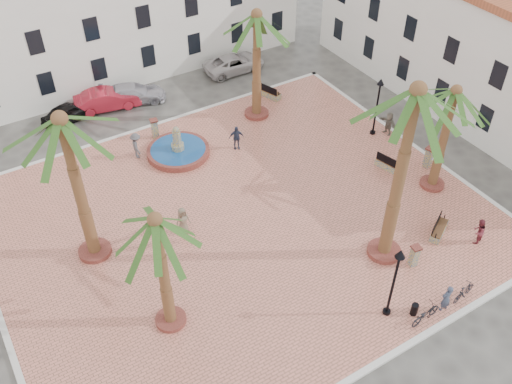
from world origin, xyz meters
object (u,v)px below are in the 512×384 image
Objects in this scene: palm_s at (414,111)px; bench_e at (390,166)px; lamppost_e at (378,97)px; fountain at (178,150)px; pedestrian_east at (389,123)px; car_silver at (133,93)px; palm_e at (453,103)px; bicycle_b at (464,292)px; bollard_se at (414,256)px; car_black at (69,112)px; bench_se at (439,230)px; cyclist_b at (479,231)px; palm_nw at (64,137)px; lamppost_s at (396,272)px; car_white at (234,63)px; bench_ne at (269,93)px; palm_sw at (157,233)px; palm_ne at (257,28)px; pedestrian_fountain_b at (236,138)px; car_red at (107,99)px; pedestrian_north at (136,146)px; litter_bin at (414,309)px; bollard_n at (155,128)px; pedestrian_fountain_a at (183,221)px; bollard_e at (429,157)px; cyclist_a at (446,298)px.

palm_s is 11.04m from bench_e.
fountain is at bearing 158.52° from lamppost_e.
pedestrian_east is 18.00m from car_silver.
palm_e is 1.65× the size of lamppost_e.
fountain is at bearing 13.05° from bicycle_b.
car_black is (-10.67, 22.27, -0.16)m from bollard_se.
bench_se is 2.00m from cyclist_b.
car_black is at bearing 131.40° from palm_e.
lamppost_e is (19.37, 0.75, -4.59)m from palm_nw.
cyclist_b reaches higher than bench_e.
lamppost_s is 2.67× the size of pedestrian_east.
palm_nw reaches higher than car_white.
palm_sw is at bearing 115.87° from bench_ne.
bench_se is (2.26, -15.01, -6.12)m from palm_ne.
palm_e reaches higher than cyclist_b.
bollard_se is 22.44m from car_white.
car_red is (-5.27, 9.00, -0.22)m from pedestrian_fountain_b.
bollard_se is 0.74× the size of pedestrian_north.
litter_bin is 0.14× the size of car_white.
bollard_n is 0.29× the size of car_white.
palm_e is 4.03× the size of pedestrian_fountain_a.
car_silver is at bearing 96.90° from lamppost_s.
bollard_e is (5.93, -10.39, -5.67)m from palm_ne.
bollard_e is at bearing 42.72° from litter_bin.
palm_ne is at bearing 34.18° from pedestrian_fountain_a.
palm_nw is 14.99m from car_black.
cyclist_b is (-2.44, -6.11, 0.06)m from bollard_e.
pedestrian_north is 0.38× the size of car_silver.
palm_sw is 13.40m from bollard_se.
pedestrian_north is 6.92m from car_black.
palm_ne is 4.24× the size of bench_se.
pedestrian_fountain_a reaches higher than bench_e.
palm_ne reaches higher than bollard_se.
pedestrian_fountain_a is at bearing 137.27° from bollard_se.
car_red is at bearing 80.66° from pedestrian_fountain_a.
bicycle_b is at bearing -112.53° from lamppost_e.
pedestrian_north is (-8.39, 15.75, 0.21)m from bollard_se.
palm_nw is 12.42m from bollard_n.
bench_se is at bearing -177.89° from car_white.
pedestrian_fountain_a is (-9.43, 11.05, 0.38)m from bicycle_b.
bench_e is 18.82m from car_silver.
lamppost_s is at bearing -44.07° from pedestrian_east.
pedestrian_east is (12.77, -5.20, 0.52)m from fountain.
palm_nw reaches higher than cyclist_a.
bench_e reaches higher than bench_ne.
palm_e is 8.41m from bollard_se.
palm_s is 9.15m from bench_se.
car_red is (0.48, 6.57, -0.28)m from pedestrian_north.
lamppost_s is at bearing -5.99° from cyclist_b.
cyclist_b is 20.46m from pedestrian_north.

